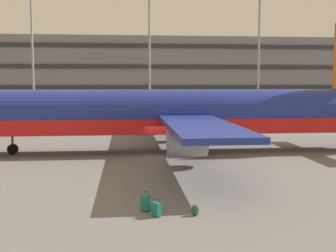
% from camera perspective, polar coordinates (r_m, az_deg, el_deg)
% --- Properties ---
extents(ground_plane, '(600.00, 600.00, 0.00)m').
position_cam_1_polar(ground_plane, '(35.70, -1.03, -4.09)').
color(ground_plane, slate).
extents(terminal_structure, '(136.10, 17.50, 14.41)m').
position_cam_1_polar(terminal_structure, '(84.12, -3.68, 6.51)').
color(terminal_structure, slate).
rests_on(terminal_structure, ground_plane).
extents(airliner, '(42.42, 34.18, 11.55)m').
position_cam_1_polar(airliner, '(37.66, 0.95, 1.57)').
color(airliner, navy).
rests_on(airliner, ground_plane).
extents(light_mast_left, '(1.80, 0.50, 23.05)m').
position_cam_1_polar(light_mast_left, '(71.27, -17.76, 11.24)').
color(light_mast_left, gray).
rests_on(light_mast_left, ground_plane).
extents(light_mast_center_left, '(1.80, 0.50, 23.93)m').
position_cam_1_polar(light_mast_center_left, '(69.88, -2.50, 12.00)').
color(light_mast_center_left, gray).
rests_on(light_mast_center_left, ground_plane).
extents(light_mast_center_right, '(1.80, 0.50, 20.62)m').
position_cam_1_polar(light_mast_center_right, '(72.95, 12.07, 10.27)').
color(light_mast_center_right, gray).
rests_on(light_mast_center_right, ground_plane).
extents(suitcase_teal, '(0.48, 0.48, 0.95)m').
position_cam_1_polar(suitcase_teal, '(20.69, -3.04, -10.23)').
color(suitcase_teal, '#147266').
rests_on(suitcase_teal, ground_plane).
extents(suitcase_laid_flat, '(0.44, 0.51, 0.83)m').
position_cam_1_polar(suitcase_laid_flat, '(19.90, -1.58, -11.06)').
color(suitcase_laid_flat, '#147266').
rests_on(suitcase_laid_flat, ground_plane).
extents(backpack_small, '(0.39, 0.31, 0.51)m').
position_cam_1_polar(backpack_small, '(21.13, -1.32, -10.44)').
color(backpack_small, gray).
rests_on(backpack_small, ground_plane).
extents(backpack_navy, '(0.41, 0.33, 0.54)m').
position_cam_1_polar(backpack_navy, '(20.09, 3.66, -11.26)').
color(backpack_navy, '#264C26').
rests_on(backpack_navy, ground_plane).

